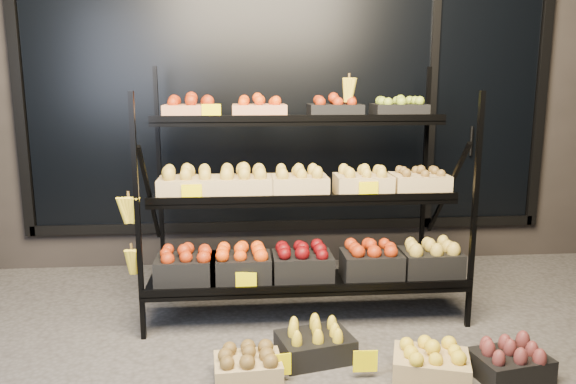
{
  "coord_description": "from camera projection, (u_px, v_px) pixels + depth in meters",
  "views": [
    {
      "loc": [
        -0.42,
        -3.09,
        1.56
      ],
      "look_at": [
        -0.1,
        0.55,
        0.83
      ],
      "focal_mm": 35.0,
      "sensor_mm": 36.0,
      "label": 1
    }
  ],
  "objects": [
    {
      "name": "ground",
      "position": [
        313.0,
        345.0,
        3.36
      ],
      "size": [
        24.0,
        24.0,
        0.0
      ],
      "primitive_type": "plane",
      "color": "#514F4C",
      "rests_on": "ground"
    },
    {
      "name": "building",
      "position": [
        281.0,
        61.0,
        5.54
      ],
      "size": [
        6.0,
        2.08,
        3.5
      ],
      "color": "#2D2826",
      "rests_on": "ground"
    },
    {
      "name": "display_rack",
      "position": [
        301.0,
        197.0,
        3.79
      ],
      "size": [
        2.18,
        1.02,
        1.69
      ],
      "color": "black",
      "rests_on": "ground"
    },
    {
      "name": "tag_floor_a",
      "position": [
        279.0,
        372.0,
        2.94
      ],
      "size": [
        0.13,
        0.01,
        0.12
      ],
      "primitive_type": "cube",
      "color": "#FFEC00",
      "rests_on": "ground"
    },
    {
      "name": "tag_floor_b",
      "position": [
        365.0,
        368.0,
        2.97
      ],
      "size": [
        0.13,
        0.01,
        0.12
      ],
      "primitive_type": "cube",
      "color": "#FFEC00",
      "rests_on": "ground"
    },
    {
      "name": "floor_crate_left",
      "position": [
        248.0,
        365.0,
        2.95
      ],
      "size": [
        0.37,
        0.28,
        0.18
      ],
      "rotation": [
        0.0,
        0.0,
        0.07
      ],
      "color": "tan",
      "rests_on": "ground"
    },
    {
      "name": "floor_crate_midleft",
      "position": [
        315.0,
        343.0,
        3.18
      ],
      "size": [
        0.46,
        0.38,
        0.2
      ],
      "rotation": [
        0.0,
        0.0,
        0.24
      ],
      "color": "black",
      "rests_on": "ground"
    },
    {
      "name": "floor_crate_midright",
      "position": [
        431.0,
        362.0,
        2.97
      ],
      "size": [
        0.46,
        0.39,
        0.2
      ],
      "rotation": [
        0.0,
        0.0,
        -0.3
      ],
      "color": "tan",
      "rests_on": "ground"
    },
    {
      "name": "floor_crate_right",
      "position": [
        510.0,
        361.0,
        2.99
      ],
      "size": [
        0.42,
        0.34,
        0.19
      ],
      "rotation": [
        0.0,
        0.0,
        0.19
      ],
      "color": "black",
      "rests_on": "ground"
    }
  ]
}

